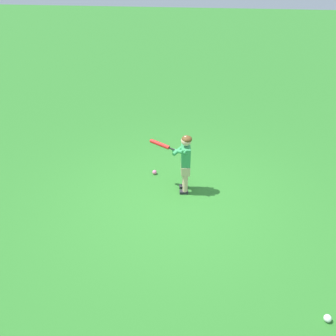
% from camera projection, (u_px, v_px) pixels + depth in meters
% --- Properties ---
extents(ground_plane, '(40.00, 40.00, 0.00)m').
position_uv_depth(ground_plane, '(177.00, 202.00, 6.46)').
color(ground_plane, '#2D7528').
extents(child_batter, '(0.37, 0.74, 1.08)m').
position_uv_depth(child_batter, '(184.00, 159.00, 6.41)').
color(child_batter, '#232328').
rests_on(child_batter, ground).
extents(play_ball_far_right, '(0.09, 0.09, 0.09)m').
position_uv_depth(play_ball_far_right, '(328.00, 318.00, 4.45)').
color(play_ball_far_right, white).
rests_on(play_ball_far_right, ground).
extents(play_ball_midfield, '(0.08, 0.08, 0.08)m').
position_uv_depth(play_ball_midfield, '(155.00, 172.00, 7.19)').
color(play_ball_midfield, pink).
rests_on(play_ball_midfield, ground).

